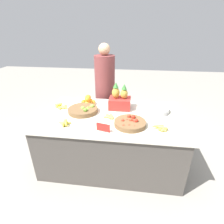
% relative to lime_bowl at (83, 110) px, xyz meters
% --- Properties ---
extents(ground_plane, '(12.00, 12.00, 0.00)m').
position_rel_lime_bowl_xyz_m(ground_plane, '(0.39, -0.05, -0.74)').
color(ground_plane, gray).
extents(market_table, '(1.83, 1.11, 0.71)m').
position_rel_lime_bowl_xyz_m(market_table, '(0.39, -0.05, -0.38)').
color(market_table, '#4C4742').
rests_on(market_table, ground_plane).
extents(lime_bowl, '(0.39, 0.39, 0.10)m').
position_rel_lime_bowl_xyz_m(lime_bowl, '(0.00, 0.00, 0.00)').
color(lime_bowl, brown).
rests_on(lime_bowl, market_table).
extents(tomato_basket, '(0.37, 0.37, 0.09)m').
position_rel_lime_bowl_xyz_m(tomato_basket, '(0.63, -0.27, -0.00)').
color(tomato_basket, brown).
rests_on(tomato_basket, market_table).
extents(orange_pile, '(0.21, 0.15, 0.14)m').
position_rel_lime_bowl_xyz_m(orange_pile, '(0.01, 0.25, 0.02)').
color(orange_pile, orange).
rests_on(orange_pile, market_table).
extents(metal_bowl, '(0.38, 0.38, 0.06)m').
position_rel_lime_bowl_xyz_m(metal_bowl, '(0.94, 0.15, 0.00)').
color(metal_bowl, silver).
rests_on(metal_bowl, market_table).
extents(price_sign, '(0.15, 0.05, 0.10)m').
position_rel_lime_bowl_xyz_m(price_sign, '(0.35, -0.44, 0.02)').
color(price_sign, red).
rests_on(price_sign, market_table).
extents(produce_crate, '(0.29, 0.23, 0.37)m').
position_rel_lime_bowl_xyz_m(produce_crate, '(0.47, 0.19, 0.09)').
color(produce_crate, '#B22D28').
rests_on(produce_crate, market_table).
extents(banana_bunch_middle_right, '(0.19, 0.15, 0.05)m').
position_rel_lime_bowl_xyz_m(banana_bunch_middle_right, '(0.98, -0.33, -0.01)').
color(banana_bunch_middle_right, '#EFDB4C').
rests_on(banana_bunch_middle_right, market_table).
extents(banana_bunch_front_center, '(0.15, 0.15, 0.03)m').
position_rel_lime_bowl_xyz_m(banana_bunch_front_center, '(0.37, -0.11, -0.02)').
color(banana_bunch_front_center, '#EFDB4C').
rests_on(banana_bunch_front_center, market_table).
extents(banana_bunch_back_center, '(0.16, 0.15, 0.06)m').
position_rel_lime_bowl_xyz_m(banana_bunch_back_center, '(-0.12, -0.36, -0.00)').
color(banana_bunch_back_center, '#EFDB4C').
rests_on(banana_bunch_back_center, market_table).
extents(banana_bunch_middle_left, '(0.20, 0.16, 0.06)m').
position_rel_lime_bowl_xyz_m(banana_bunch_middle_left, '(-0.35, 0.09, -0.01)').
color(banana_bunch_middle_left, '#EFDB4C').
rests_on(banana_bunch_middle_left, market_table).
extents(vendor_person, '(0.33, 0.33, 1.52)m').
position_rel_lime_bowl_xyz_m(vendor_person, '(0.17, 0.77, -0.04)').
color(vendor_person, brown).
rests_on(vendor_person, ground_plane).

